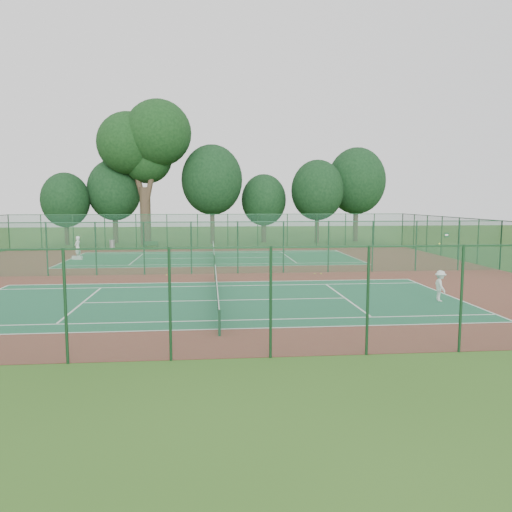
# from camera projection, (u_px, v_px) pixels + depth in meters

# --- Properties ---
(ground) EXTENTS (120.00, 120.00, 0.00)m
(ground) POSITION_uv_depth(u_px,v_px,m) (215.00, 274.00, 33.25)
(ground) COLOR #2E551A
(ground) RESTS_ON ground
(red_pad) EXTENTS (40.00, 36.00, 0.01)m
(red_pad) POSITION_uv_depth(u_px,v_px,m) (215.00, 274.00, 33.25)
(red_pad) COLOR maroon
(red_pad) RESTS_ON ground
(court_near) EXTENTS (23.77, 10.97, 0.01)m
(court_near) POSITION_uv_depth(u_px,v_px,m) (217.00, 301.00, 24.35)
(court_near) COLOR #1C593B
(court_near) RESTS_ON red_pad
(court_far) EXTENTS (23.77, 10.97, 0.01)m
(court_far) POSITION_uv_depth(u_px,v_px,m) (214.00, 258.00, 42.16)
(court_far) COLOR #1E613A
(court_far) RESTS_ON red_pad
(fence_north) EXTENTS (40.00, 0.09, 3.50)m
(fence_north) POSITION_uv_depth(u_px,v_px,m) (213.00, 231.00, 50.87)
(fence_north) COLOR #1A5033
(fence_north) RESTS_ON ground
(fence_south) EXTENTS (40.00, 0.09, 3.50)m
(fence_south) POSITION_uv_depth(u_px,v_px,m) (221.00, 303.00, 15.25)
(fence_south) COLOR #16432A
(fence_south) RESTS_ON ground
(fence_east) EXTENTS (0.09, 36.00, 3.50)m
(fence_east) POSITION_uv_depth(u_px,v_px,m) (501.00, 245.00, 34.90)
(fence_east) COLOR #17462B
(fence_east) RESTS_ON ground
(fence_divider) EXTENTS (40.00, 0.09, 3.50)m
(fence_divider) POSITION_uv_depth(u_px,v_px,m) (215.00, 248.00, 33.06)
(fence_divider) COLOR #184825
(fence_divider) RESTS_ON ground
(tennis_net_near) EXTENTS (0.10, 12.90, 0.97)m
(tennis_net_near) POSITION_uv_depth(u_px,v_px,m) (217.00, 290.00, 24.29)
(tennis_net_near) COLOR #163E26
(tennis_net_near) RESTS_ON ground
(tennis_net_far) EXTENTS (0.10, 12.90, 0.97)m
(tennis_net_far) POSITION_uv_depth(u_px,v_px,m) (214.00, 252.00, 42.10)
(tennis_net_far) COLOR #13341E
(tennis_net_far) RESTS_ON ground
(player_near) EXTENTS (0.63, 1.01, 1.50)m
(player_near) POSITION_uv_depth(u_px,v_px,m) (440.00, 286.00, 24.12)
(player_near) COLOR white
(player_near) RESTS_ON court_near
(player_far) EXTENTS (0.59, 0.77, 1.86)m
(player_far) POSITION_uv_depth(u_px,v_px,m) (78.00, 247.00, 41.85)
(player_far) COLOR white
(player_far) RESTS_ON court_far
(trash_bin) EXTENTS (0.62, 0.62, 0.95)m
(trash_bin) POSITION_uv_depth(u_px,v_px,m) (112.00, 245.00, 49.54)
(trash_bin) COLOR gray
(trash_bin) RESTS_ON red_pad
(bench) EXTENTS (1.36, 0.47, 0.82)m
(bench) POSITION_uv_depth(u_px,v_px,m) (152.00, 245.00, 49.48)
(bench) COLOR #13381B
(bench) RESTS_ON red_pad
(kit_bag) EXTENTS (0.89, 0.51, 0.31)m
(kit_bag) POSITION_uv_depth(u_px,v_px,m) (77.00, 258.00, 41.05)
(kit_bag) COLOR silver
(kit_bag) RESTS_ON red_pad
(stray_ball_a) EXTENTS (0.08, 0.08, 0.08)m
(stray_ball_a) POSITION_uv_depth(u_px,v_px,m) (321.00, 273.00, 33.09)
(stray_ball_a) COLOR yellow
(stray_ball_a) RESTS_ON red_pad
(stray_ball_b) EXTENTS (0.07, 0.07, 0.07)m
(stray_ball_b) POSITION_uv_depth(u_px,v_px,m) (315.00, 273.00, 33.11)
(stray_ball_b) COLOR yellow
(stray_ball_b) RESTS_ON red_pad
(stray_ball_c) EXTENTS (0.07, 0.07, 0.07)m
(stray_ball_c) POSITION_uv_depth(u_px,v_px,m) (166.00, 275.00, 32.46)
(stray_ball_c) COLOR #CFD732
(stray_ball_c) RESTS_ON red_pad
(big_tree) EXTENTS (10.18, 7.45, 15.63)m
(big_tree) POSITION_uv_depth(u_px,v_px,m) (145.00, 143.00, 53.92)
(big_tree) COLOR #392C1F
(big_tree) RESTS_ON ground
(evergreen_row) EXTENTS (39.00, 5.00, 12.00)m
(evergreen_row) POSITION_uv_depth(u_px,v_px,m) (217.00, 243.00, 57.29)
(evergreen_row) COLOR black
(evergreen_row) RESTS_ON ground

